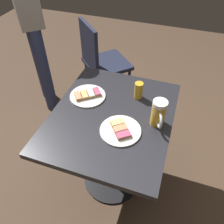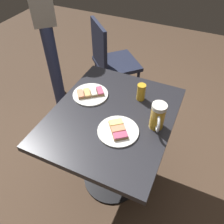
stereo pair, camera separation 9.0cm
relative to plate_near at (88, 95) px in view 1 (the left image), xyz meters
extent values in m
plane|color=#4C3828|center=(-0.20, 0.10, -0.72)|extent=(6.00, 6.00, 0.00)
cylinder|color=black|center=(-0.20, 0.10, -0.71)|extent=(0.44, 0.44, 0.01)
cylinder|color=black|center=(-0.20, 0.10, -0.37)|extent=(0.09, 0.09, 0.68)
cube|color=#232328|center=(-0.20, 0.10, -0.03)|extent=(0.69, 0.82, 0.04)
cylinder|color=white|center=(0.00, 0.00, 0.00)|extent=(0.22, 0.22, 0.01)
cube|color=#9E7547|center=(0.05, 0.04, 0.01)|extent=(0.08, 0.09, 0.01)
cube|color=#EA8E66|center=(0.05, 0.04, 0.02)|extent=(0.07, 0.08, 0.01)
cube|color=#9E7547|center=(0.02, 0.01, 0.01)|extent=(0.08, 0.09, 0.01)
cube|color=#E5B266|center=(0.02, 0.01, 0.02)|extent=(0.07, 0.08, 0.01)
cube|color=#9E7547|center=(-0.02, -0.01, 0.01)|extent=(0.08, 0.09, 0.01)
cube|color=white|center=(-0.02, -0.01, 0.02)|extent=(0.07, 0.08, 0.01)
cube|color=#9E7547|center=(-0.05, -0.04, 0.01)|extent=(0.08, 0.09, 0.01)
cube|color=#BC4C70|center=(-0.05, -0.04, 0.02)|extent=(0.07, 0.08, 0.01)
cylinder|color=white|center=(-0.28, 0.21, 0.00)|extent=(0.22, 0.22, 0.01)
cube|color=#9E7547|center=(-0.25, 0.17, 0.01)|extent=(0.09, 0.08, 0.01)
cube|color=#EFE07A|center=(-0.25, 0.17, 0.02)|extent=(0.08, 0.08, 0.01)
cube|color=#9E7547|center=(-0.28, 0.21, 0.01)|extent=(0.09, 0.08, 0.01)
cube|color=#EA8E66|center=(-0.28, 0.21, 0.02)|extent=(0.08, 0.08, 0.01)
cube|color=#9E7547|center=(-0.31, 0.24, 0.01)|extent=(0.09, 0.08, 0.01)
cube|color=#BC4C70|center=(-0.31, 0.24, 0.02)|extent=(0.08, 0.08, 0.01)
cylinder|color=gold|center=(-0.45, 0.08, 0.06)|extent=(0.08, 0.08, 0.13)
cylinder|color=white|center=(-0.45, 0.08, 0.14)|extent=(0.08, 0.08, 0.02)
torus|color=silver|center=(-0.47, 0.13, 0.06)|extent=(0.04, 0.09, 0.09)
cylinder|color=gold|center=(-0.30, -0.10, 0.04)|extent=(0.05, 0.05, 0.11)
cylinder|color=#1E2338|center=(-0.07, -0.78, -0.50)|extent=(0.03, 0.03, 0.43)
cylinder|color=#1E2338|center=(0.16, -1.01, -0.50)|extent=(0.03, 0.03, 0.43)
cylinder|color=#1E2338|center=(0.15, -0.55, -0.50)|extent=(0.03, 0.03, 0.43)
cylinder|color=#1E2338|center=(0.38, -0.78, -0.50)|extent=(0.03, 0.03, 0.43)
cube|color=#1E2338|center=(0.16, -0.78, -0.27)|extent=(0.54, 0.54, 0.04)
cube|color=#1E2338|center=(0.28, -0.66, -0.05)|extent=(0.26, 0.26, 0.40)
cylinder|color=navy|center=(0.66, -0.47, -0.29)|extent=(0.11, 0.11, 0.85)
cylinder|color=navy|center=(0.81, -0.63, -0.29)|extent=(0.11, 0.11, 0.85)
camera|label=1|loc=(-0.49, 0.97, 0.91)|focal=35.99mm
camera|label=2|loc=(-0.58, 0.93, 0.91)|focal=35.99mm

